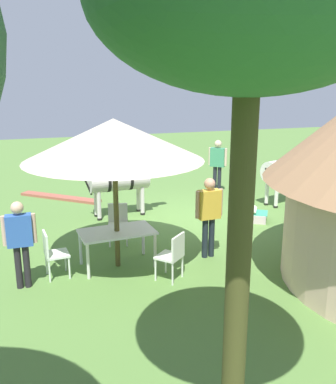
# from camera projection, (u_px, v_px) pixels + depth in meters

# --- Properties ---
(ground_plane) EXTENTS (36.00, 36.00, 0.00)m
(ground_plane) POSITION_uv_depth(u_px,v_px,m) (188.00, 218.00, 11.39)
(ground_plane) COLOR #547B39
(shade_umbrella) EXTENTS (3.38, 3.38, 2.92)m
(shade_umbrella) POSITION_uv_depth(u_px,v_px,m) (114.00, 140.00, 7.80)
(shade_umbrella) COLOR brown
(shade_umbrella) RESTS_ON ground_plane
(patio_dining_table) EXTENTS (1.51, 0.93, 0.74)m
(patio_dining_table) POSITION_uv_depth(u_px,v_px,m) (117.00, 235.00, 8.28)
(patio_dining_table) COLOR silver
(patio_dining_table) RESTS_ON ground_plane
(patio_chair_near_hut) EXTENTS (0.46, 0.48, 0.90)m
(patio_chair_near_hut) POSITION_uv_depth(u_px,v_px,m) (52.00, 251.00, 7.82)
(patio_chair_near_hut) COLOR white
(patio_chair_near_hut) RESTS_ON ground_plane
(patio_chair_west_end) EXTENTS (0.61, 0.61, 0.90)m
(patio_chair_west_end) POSITION_uv_depth(u_px,v_px,m) (173.00, 254.00, 7.72)
(patio_chair_west_end) COLOR white
(patio_chair_west_end) RESTS_ON ground_plane
(patio_chair_east_end) EXTENTS (0.52, 0.51, 0.90)m
(patio_chair_east_end) POSITION_uv_depth(u_px,v_px,m) (118.00, 221.00, 9.53)
(patio_chair_east_end) COLOR silver
(patio_chair_east_end) RESTS_ON ground_plane
(guest_beside_umbrella) EXTENTS (0.61, 0.23, 1.69)m
(guest_beside_umbrella) POSITION_uv_depth(u_px,v_px,m) (209.00, 210.00, 8.62)
(guest_beside_umbrella) COLOR black
(guest_beside_umbrella) RESTS_ON ground_plane
(guest_behind_table) EXTENTS (0.58, 0.22, 1.60)m
(guest_behind_table) POSITION_uv_depth(u_px,v_px,m) (20.00, 237.00, 7.32)
(guest_behind_table) COLOR black
(guest_behind_table) RESTS_ON ground_plane
(standing_watcher) EXTENTS (0.50, 0.46, 1.72)m
(standing_watcher) POSITION_uv_depth(u_px,v_px,m) (218.00, 161.00, 13.76)
(standing_watcher) COLOR black
(standing_watcher) RESTS_ON ground_plane
(striped_lounge_chair) EXTENTS (0.97, 0.88, 0.62)m
(striped_lounge_chair) POSITION_uv_depth(u_px,v_px,m) (253.00, 211.00, 11.10)
(striped_lounge_chair) COLOR #369E78
(striped_lounge_chair) RESTS_ON ground_plane
(zebra_nearest_camera) EXTENTS (2.28, 0.74, 1.55)m
(zebra_nearest_camera) POSITION_uv_depth(u_px,v_px,m) (121.00, 180.00, 11.33)
(zebra_nearest_camera) COLOR silver
(zebra_nearest_camera) RESTS_ON ground_plane
(zebra_by_umbrella) EXTENTS (2.18, 1.12, 1.55)m
(zebra_by_umbrella) POSITION_uv_depth(u_px,v_px,m) (287.00, 170.00, 12.54)
(zebra_by_umbrella) COLOR silver
(zebra_by_umbrella) RESTS_ON ground_plane
(acacia_tree_behind_hut) EXTENTS (2.48, 2.48, 4.96)m
(acacia_tree_behind_hut) POSITION_uv_depth(u_px,v_px,m) (251.00, 0.00, 3.09)
(acacia_tree_behind_hut) COLOR #41411E
(acacia_tree_behind_hut) RESTS_ON ground_plane
(brick_patio_kerb) EXTENTS (2.35, 2.11, 0.08)m
(brick_patio_kerb) POSITION_uv_depth(u_px,v_px,m) (60.00, 197.00, 13.21)
(brick_patio_kerb) COLOR #9F5440
(brick_patio_kerb) RESTS_ON ground_plane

